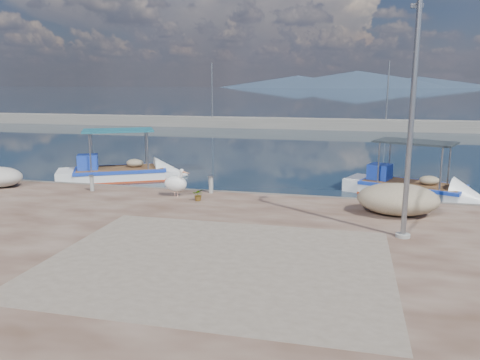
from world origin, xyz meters
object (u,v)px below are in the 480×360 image
(bollard_near, at_px, (211,184))
(pelican, at_px, (176,183))
(boat_right, at_px, (410,191))
(lamp_post, at_px, (410,130))
(boat_left, at_px, (119,175))

(bollard_near, bearing_deg, pelican, -141.40)
(boat_right, bearing_deg, bollard_near, -134.58)
(lamp_post, bearing_deg, boat_right, 81.97)
(boat_right, distance_m, bollard_near, 9.34)
(boat_right, relative_size, bollard_near, 8.69)
(pelican, relative_size, lamp_post, 0.18)
(boat_right, xyz_separation_m, lamp_post, (-1.12, -7.93, 3.56))
(boat_right, relative_size, lamp_post, 0.93)
(boat_right, bearing_deg, lamp_post, -75.62)
(lamp_post, xyz_separation_m, bollard_near, (-7.45, 4.29, -2.89))
(boat_left, bearing_deg, boat_right, -29.06)
(boat_right, bearing_deg, pelican, -132.38)
(lamp_post, relative_size, bollard_near, 9.32)
(boat_right, xyz_separation_m, bollard_near, (-8.57, -3.64, 0.67))
(boat_left, height_order, boat_right, boat_left)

